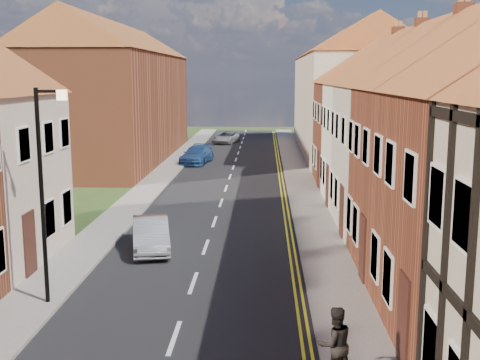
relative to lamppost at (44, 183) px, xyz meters
name	(u,v)px	position (x,y,z in m)	size (l,w,h in m)	color
road	(214,222)	(3.81, 10.00, -3.53)	(7.00, 90.00, 0.02)	black
pavement_left	(117,220)	(-0.59, 10.00, -3.48)	(1.80, 90.00, 0.12)	#AAA49B
pavement_right	(314,222)	(8.21, 10.00, -3.48)	(1.80, 90.00, 0.12)	#AAA49B
cottage_r_pink	(439,124)	(13.11, 8.90, 0.94)	(8.30, 6.00, 9.00)	beige
cottage_r_white_far	(408,115)	(13.11, 14.30, 0.94)	(8.30, 5.20, 9.00)	beige
cottage_r_cream_far	(386,109)	(13.11, 19.70, 0.94)	(8.30, 6.00, 9.00)	brown
block_right_far	(350,89)	(13.11, 35.00, 1.76)	(8.30, 24.20, 10.50)	beige
block_left_far	(114,90)	(-5.49, 30.00, 1.76)	(8.30, 24.20, 10.50)	brown
lamppost	(44,183)	(0.00, 0.00, 0.00)	(0.88, 0.15, 6.00)	black
car_mid	(151,234)	(1.81, 5.55, -2.93)	(1.29, 3.69, 1.21)	#A1A4A8
car_far	(197,155)	(1.03, 27.90, -2.89)	(1.81, 4.44, 1.29)	navy
car_distant	(226,137)	(2.31, 41.34, -2.98)	(1.86, 4.04, 1.12)	#A2A5AA
pedestrian_right	(335,344)	(7.51, -4.14, -2.61)	(0.78, 0.61, 1.61)	black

